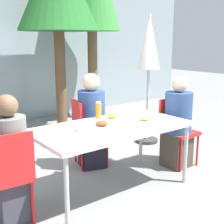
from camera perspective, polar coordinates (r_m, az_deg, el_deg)
The scene contains 15 objects.
ground_plane at distance 3.62m, azimuth -0.00°, elevation -13.91°, with size 24.00×24.00×0.00m, color gray.
dining_table at distance 3.36m, azimuth -0.00°, elevation -3.34°, with size 1.69×0.88×0.74m.
chair_left at distance 2.89m, azimuth -18.43°, elevation -10.32°, with size 0.42×0.42×0.89m.
person_left at distance 2.96m, azimuth -17.99°, elevation -8.85°, with size 0.31×0.31×1.19m.
chair_right at distance 4.24m, azimuth 11.51°, elevation -2.49°, with size 0.41×0.41×0.89m.
person_right at distance 4.14m, azimuth 11.92°, elevation -2.39°, with size 0.35×0.35×1.19m.
chair_far at distance 4.09m, azimuth -5.00°, elevation -2.86°, with size 0.50×0.50×0.89m.
person_far at distance 4.05m, azimuth -3.73°, elevation -2.09°, with size 0.38×0.38×1.24m.
closed_umbrella at distance 4.95m, azimuth 6.79°, elevation 11.25°, with size 0.36×0.36×2.03m.
plate_0 at distance 3.53m, azimuth 6.01°, elevation -1.42°, with size 0.20×0.20×0.06m.
plate_1 at distance 3.62m, azimuth 0.09°, elevation -0.94°, with size 0.22×0.22×0.06m.
plate_2 at distance 3.30m, azimuth -1.86°, elevation -2.32°, with size 0.24×0.24×0.07m.
bottle at distance 3.67m, azimuth -2.49°, elevation 0.35°, with size 0.07×0.07×0.19m.
drinking_cup at distance 3.73m, azimuth 2.34°, elevation -0.24°, with size 0.08×0.08×0.08m.
salad_bowl at distance 3.17m, azimuth -5.15°, elevation -2.92°, with size 0.15×0.15×0.06m.
Camera 1 is at (-1.97, -2.56, 1.64)m, focal length 50.00 mm.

